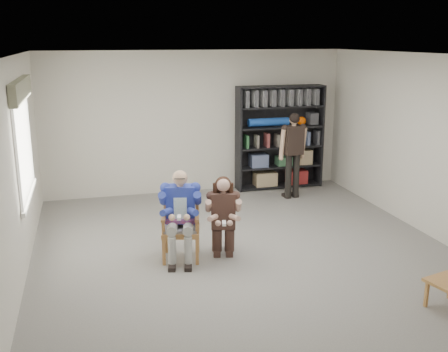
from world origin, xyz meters
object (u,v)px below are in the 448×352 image
object	(u,v)px
armchair	(181,225)
bookshelf	(280,138)
standing_man	(293,156)
seated_man	(181,215)
kneeling_woman	(223,218)

from	to	relation	value
armchair	bookshelf	size ratio (longest dim) A/B	0.47
bookshelf	standing_man	bearing A→B (deg)	-91.44
seated_man	standing_man	xyz separation A→B (m)	(2.61, 2.32, 0.19)
kneeling_woman	standing_man	size ratio (longest dim) A/B	0.71
seated_man	bookshelf	world-z (taller)	bookshelf
kneeling_woman	bookshelf	xyz separation A→B (m)	(2.05, 3.21, 0.46)
kneeling_woman	seated_man	bearing A→B (deg)	-178.45
armchair	seated_man	xyz separation A→B (m)	(0.00, 0.00, 0.15)
armchair	standing_man	world-z (taller)	standing_man
seated_man	kneeling_woman	size ratio (longest dim) A/B	1.09
armchair	bookshelf	bearing A→B (deg)	62.84
armchair	kneeling_woman	distance (m)	0.60
kneeling_woman	standing_man	world-z (taller)	standing_man
kneeling_woman	standing_man	distance (m)	3.19
kneeling_woman	bookshelf	size ratio (longest dim) A/B	0.56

